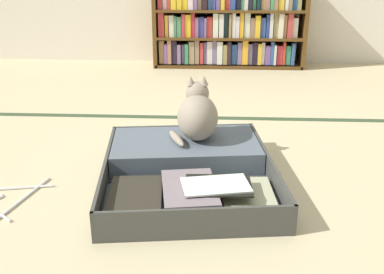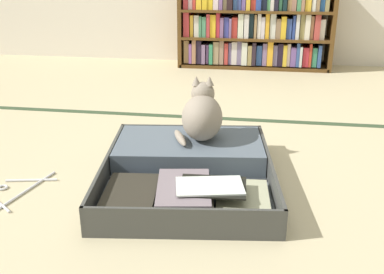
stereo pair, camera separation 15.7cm
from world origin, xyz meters
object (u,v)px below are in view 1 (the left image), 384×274
object	(u,v)px
bookshelf	(228,24)
black_cat	(197,115)
clothes_hanger	(13,199)
open_suitcase	(187,168)

from	to	relation	value
bookshelf	black_cat	distance (m)	1.91
black_cat	clothes_hanger	distance (m)	0.79
black_cat	clothes_hanger	world-z (taller)	black_cat
bookshelf	black_cat	world-z (taller)	bookshelf
clothes_hanger	bookshelf	bearing A→B (deg)	70.23
bookshelf	black_cat	xyz separation A→B (m)	(-0.16, -1.90, -0.12)
bookshelf	clothes_hanger	distance (m)	2.45
open_suitcase	clothes_hanger	bearing A→B (deg)	-161.03
bookshelf	clothes_hanger	xyz separation A→B (m)	(-0.82, -2.29, -0.33)
black_cat	clothes_hanger	bearing A→B (deg)	-149.59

